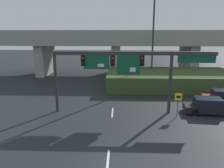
{
  "coord_description": "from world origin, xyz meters",
  "views": [
    {
      "loc": [
        0.63,
        -10.13,
        7.22
      ],
      "look_at": [
        0.0,
        7.62,
        2.98
      ],
      "focal_mm": 35.0,
      "sensor_mm": 36.0,
      "label": 1
    }
  ],
  "objects_px": {
    "signal_gantry": "(126,64)",
    "highway_light_pole_near": "(154,15)",
    "speed_limit_sign": "(178,101)",
    "parked_sedan_near_right": "(209,106)"
  },
  "relations": [
    {
      "from": "highway_light_pole_near",
      "to": "parked_sedan_near_right",
      "type": "distance_m",
      "value": 15.59
    },
    {
      "from": "parked_sedan_near_right",
      "to": "highway_light_pole_near",
      "type": "bearing_deg",
      "value": 111.13
    },
    {
      "from": "parked_sedan_near_right",
      "to": "speed_limit_sign",
      "type": "bearing_deg",
      "value": -158.06
    },
    {
      "from": "speed_limit_sign",
      "to": "highway_light_pole_near",
      "type": "relative_size",
      "value": 0.12
    },
    {
      "from": "speed_limit_sign",
      "to": "parked_sedan_near_right",
      "type": "bearing_deg",
      "value": 16.59
    },
    {
      "from": "parked_sedan_near_right",
      "to": "signal_gantry",
      "type": "bearing_deg",
      "value": -174.82
    },
    {
      "from": "signal_gantry",
      "to": "highway_light_pole_near",
      "type": "distance_m",
      "value": 13.93
    },
    {
      "from": "signal_gantry",
      "to": "highway_light_pole_near",
      "type": "bearing_deg",
      "value": 71.67
    },
    {
      "from": "signal_gantry",
      "to": "highway_light_pole_near",
      "type": "height_order",
      "value": "highway_light_pole_near"
    },
    {
      "from": "highway_light_pole_near",
      "to": "parked_sedan_near_right",
      "type": "bearing_deg",
      "value": -74.22
    }
  ]
}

